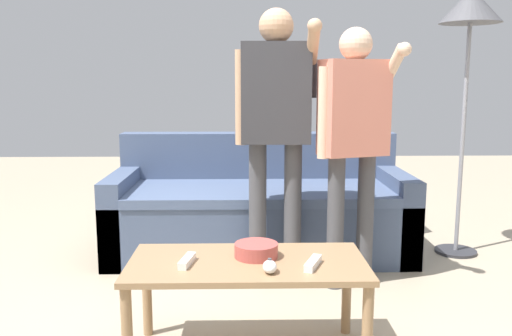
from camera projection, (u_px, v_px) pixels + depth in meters
couch at (259, 210)px, 3.71m from camera, size 2.01×0.87×0.80m
coffee_table at (247, 274)px, 2.24m from camera, size 1.00×0.49×0.43m
snack_bowl at (256, 250)px, 2.28m from camera, size 0.19×0.19×0.06m
game_remote_nunchuk at (270, 267)px, 2.09m from camera, size 0.06×0.09×0.05m
floor_lamp at (470, 21)px, 3.43m from camera, size 0.40×0.40×1.77m
player_right at (354, 127)px, 2.96m from camera, size 0.47×0.31×1.47m
player_center at (276, 114)px, 3.04m from camera, size 0.46×0.34×1.58m
game_remote_wand_near at (313, 263)px, 2.16m from camera, size 0.09×0.16×0.03m
game_remote_wand_far at (187, 261)px, 2.19m from camera, size 0.06×0.15×0.03m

